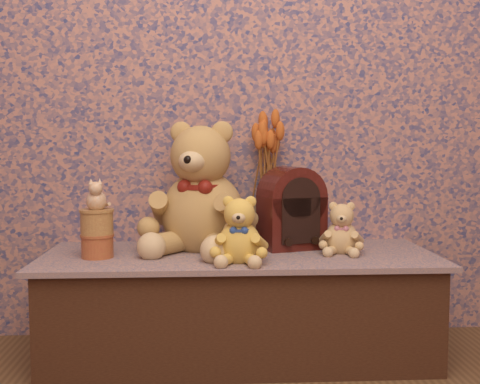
{
  "coord_description": "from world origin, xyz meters",
  "views": [
    {
      "loc": [
        -0.12,
        -0.95,
        0.83
      ],
      "look_at": [
        0.0,
        1.16,
        0.64
      ],
      "focal_mm": 42.82,
      "sensor_mm": 36.0,
      "label": 1
    }
  ],
  "objects_px": {
    "ceramic_vase": "(267,221)",
    "cathedral_radio": "(291,207)",
    "cat_figurine": "(96,194)",
    "teddy_small": "(342,226)",
    "teddy_large": "(203,181)",
    "biscuit_tin_lower": "(97,246)",
    "teddy_medium": "(240,227)"
  },
  "relations": [
    {
      "from": "teddy_large",
      "to": "cat_figurine",
      "type": "height_order",
      "value": "teddy_large"
    },
    {
      "from": "cathedral_radio",
      "to": "biscuit_tin_lower",
      "type": "distance_m",
      "value": 0.77
    },
    {
      "from": "ceramic_vase",
      "to": "biscuit_tin_lower",
      "type": "relative_size",
      "value": 1.62
    },
    {
      "from": "biscuit_tin_lower",
      "to": "cat_figurine",
      "type": "relative_size",
      "value": 0.98
    },
    {
      "from": "cat_figurine",
      "to": "biscuit_tin_lower",
      "type": "bearing_deg",
      "value": 0.0
    },
    {
      "from": "ceramic_vase",
      "to": "cat_figurine",
      "type": "height_order",
      "value": "cat_figurine"
    },
    {
      "from": "teddy_medium",
      "to": "biscuit_tin_lower",
      "type": "relative_size",
      "value": 2.17
    },
    {
      "from": "teddy_large",
      "to": "cathedral_radio",
      "type": "xyz_separation_m",
      "value": [
        0.35,
        0.01,
        -0.11
      ]
    },
    {
      "from": "teddy_large",
      "to": "biscuit_tin_lower",
      "type": "xyz_separation_m",
      "value": [
        -0.39,
        -0.15,
        -0.23
      ]
    },
    {
      "from": "cathedral_radio",
      "to": "cat_figurine",
      "type": "distance_m",
      "value": 0.76
    },
    {
      "from": "biscuit_tin_lower",
      "to": "cat_figurine",
      "type": "height_order",
      "value": "cat_figurine"
    },
    {
      "from": "teddy_small",
      "to": "ceramic_vase",
      "type": "relative_size",
      "value": 1.12
    },
    {
      "from": "teddy_small",
      "to": "biscuit_tin_lower",
      "type": "distance_m",
      "value": 0.92
    },
    {
      "from": "cathedral_radio",
      "to": "cat_figurine",
      "type": "height_order",
      "value": "cathedral_radio"
    },
    {
      "from": "teddy_small",
      "to": "cathedral_radio",
      "type": "distance_m",
      "value": 0.22
    },
    {
      "from": "ceramic_vase",
      "to": "cat_figurine",
      "type": "relative_size",
      "value": 1.58
    },
    {
      "from": "biscuit_tin_lower",
      "to": "cat_figurine",
      "type": "bearing_deg",
      "value": 0.0
    },
    {
      "from": "teddy_small",
      "to": "ceramic_vase",
      "type": "bearing_deg",
      "value": 155.72
    },
    {
      "from": "cathedral_radio",
      "to": "teddy_small",
      "type": "bearing_deg",
      "value": -49.26
    },
    {
      "from": "teddy_small",
      "to": "cat_figurine",
      "type": "bearing_deg",
      "value": -163.35
    },
    {
      "from": "cathedral_radio",
      "to": "cat_figurine",
      "type": "xyz_separation_m",
      "value": [
        -0.74,
        -0.15,
        0.07
      ]
    },
    {
      "from": "cathedral_radio",
      "to": "teddy_large",
      "type": "bearing_deg",
      "value": 164.56
    },
    {
      "from": "cathedral_radio",
      "to": "ceramic_vase",
      "type": "bearing_deg",
      "value": 115.36
    },
    {
      "from": "teddy_large",
      "to": "biscuit_tin_lower",
      "type": "distance_m",
      "value": 0.47
    },
    {
      "from": "ceramic_vase",
      "to": "teddy_large",
      "type": "bearing_deg",
      "value": -157.96
    },
    {
      "from": "cathedral_radio",
      "to": "cat_figurine",
      "type": "relative_size",
      "value": 2.75
    },
    {
      "from": "ceramic_vase",
      "to": "cat_figurine",
      "type": "distance_m",
      "value": 0.71
    },
    {
      "from": "teddy_large",
      "to": "teddy_small",
      "type": "bearing_deg",
      "value": 7.86
    },
    {
      "from": "cathedral_radio",
      "to": "teddy_medium",
      "type": "bearing_deg",
      "value": -147.43
    },
    {
      "from": "teddy_medium",
      "to": "cathedral_radio",
      "type": "xyz_separation_m",
      "value": [
        0.22,
        0.26,
        0.04
      ]
    },
    {
      "from": "teddy_large",
      "to": "teddy_small",
      "type": "xyz_separation_m",
      "value": [
        0.53,
        -0.11,
        -0.17
      ]
    },
    {
      "from": "ceramic_vase",
      "to": "cathedral_radio",
      "type": "bearing_deg",
      "value": -47.87
    }
  ]
}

